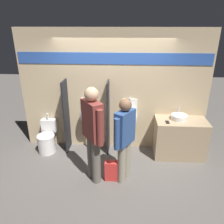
# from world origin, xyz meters

# --- Properties ---
(ground_plane) EXTENTS (16.00, 16.00, 0.00)m
(ground_plane) POSITION_xyz_m (0.00, 0.00, 0.00)
(ground_plane) COLOR #5B5651
(display_wall) EXTENTS (4.15, 0.07, 2.70)m
(display_wall) POSITION_xyz_m (0.00, 0.60, 1.36)
(display_wall) COLOR tan
(display_wall) RESTS_ON ground_plane
(sink_counter) EXTENTS (1.08, 0.59, 0.85)m
(sink_counter) POSITION_xyz_m (1.48, 0.27, 0.43)
(sink_counter) COLOR tan
(sink_counter) RESTS_ON ground_plane
(sink_basin) EXTENTS (0.34, 0.34, 0.24)m
(sink_basin) POSITION_xyz_m (1.43, 0.33, 0.91)
(sink_basin) COLOR white
(sink_basin) RESTS_ON sink_counter
(cell_phone) EXTENTS (0.07, 0.14, 0.01)m
(cell_phone) POSITION_xyz_m (1.16, 0.16, 0.86)
(cell_phone) COLOR black
(cell_phone) RESTS_ON sink_counter
(divider_near_counter) EXTENTS (0.03, 0.41, 1.66)m
(divider_near_counter) POSITION_xyz_m (-1.04, 0.36, 0.83)
(divider_near_counter) COLOR black
(divider_near_counter) RESTS_ON ground_plane
(divider_mid) EXTENTS (0.03, 0.41, 1.66)m
(divider_mid) POSITION_xyz_m (-0.10, 0.36, 0.83)
(divider_mid) COLOR black
(divider_mid) RESTS_ON ground_plane
(urinal_near_counter) EXTENTS (0.35, 0.31, 1.25)m
(urinal_near_counter) POSITION_xyz_m (-0.57, 0.42, 0.84)
(urinal_near_counter) COLOR silver
(urinal_near_counter) RESTS_ON ground_plane
(urinal_far) EXTENTS (0.35, 0.31, 1.25)m
(urinal_far) POSITION_xyz_m (0.37, 0.42, 0.84)
(urinal_far) COLOR silver
(urinal_far) RESTS_ON ground_plane
(toilet) EXTENTS (0.40, 0.57, 0.85)m
(toilet) POSITION_xyz_m (-1.51, 0.25, 0.29)
(toilet) COLOR white
(toilet) RESTS_ON ground_plane
(person_in_vest) EXTENTS (0.38, 0.49, 1.63)m
(person_in_vest) POSITION_xyz_m (0.28, -0.64, 0.90)
(person_in_vest) COLOR gray
(person_in_vest) RESTS_ON ground_plane
(person_with_lanyard) EXTENTS (0.43, 0.54, 1.82)m
(person_with_lanyard) POSITION_xyz_m (-0.28, -0.66, 1.00)
(person_with_lanyard) COLOR #666056
(person_with_lanyard) RESTS_ON ground_plane
(shopping_bag) EXTENTS (0.26, 0.14, 0.52)m
(shopping_bag) POSITION_xyz_m (0.05, -0.66, 0.20)
(shopping_bag) COLOR red
(shopping_bag) RESTS_ON ground_plane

